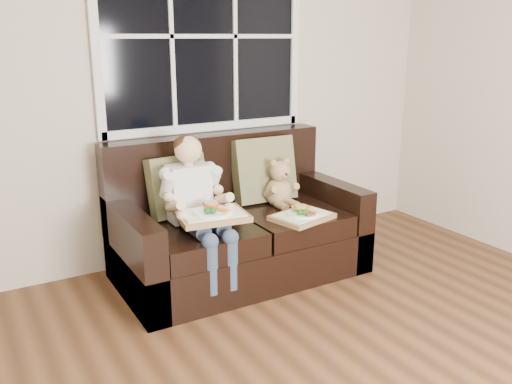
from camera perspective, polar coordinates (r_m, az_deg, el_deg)
room_walls at (r=1.92m, az=21.41°, el=13.28°), size 4.52×5.02×2.71m
window_back at (r=4.07m, az=-5.55°, el=16.01°), size 1.62×0.04×1.37m
loveseat at (r=3.89m, az=-2.15°, el=-4.11°), size 1.70×0.92×0.96m
pillow_left at (r=3.77m, az=-8.25°, el=0.64°), size 0.44×0.24×0.43m
pillow_right at (r=4.06m, az=0.84°, el=2.38°), size 0.48×0.23×0.49m
child at (r=3.53m, az=-6.40°, el=-0.45°), size 0.40×0.60×0.90m
teddy_bear at (r=3.97m, az=2.52°, el=0.63°), size 0.21×0.27×0.36m
tray_left at (r=3.41m, az=-4.63°, el=-2.35°), size 0.47×0.38×0.10m
tray_right at (r=3.70m, az=4.87°, el=-2.46°), size 0.45×0.38×0.09m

